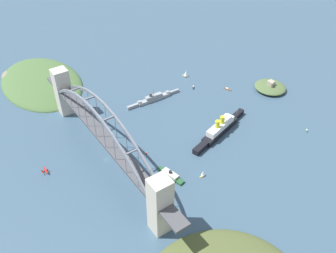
{
  "coord_description": "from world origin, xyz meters",
  "views": [
    {
      "loc": [
        265.81,
        -104.75,
        266.98
      ],
      "look_at": [
        0.0,
        80.04,
        8.0
      ],
      "focal_mm": 38.81,
      "sensor_mm": 36.0,
      "label": 1
    }
  ],
  "objects_px": {
    "channel_marker_buoy": "(146,153)",
    "small_boat_0": "(227,89)",
    "harbor_arch_bridge": "(103,136)",
    "ocean_liner": "(220,129)",
    "harbor_ferry_steamer": "(170,175)",
    "fort_island_mid_harbor": "(270,87)",
    "small_boat_2": "(203,173)",
    "small_boat_1": "(186,73)",
    "seaplane_taxiing_near_bridge": "(45,171)",
    "small_boat_4": "(306,130)",
    "naval_cruiser": "(153,98)",
    "small_boat_3": "(193,87)"
  },
  "relations": [
    {
      "from": "ocean_liner",
      "to": "small_boat_1",
      "type": "height_order",
      "value": "ocean_liner"
    },
    {
      "from": "harbor_ferry_steamer",
      "to": "small_boat_0",
      "type": "relative_size",
      "value": 2.7
    },
    {
      "from": "small_boat_2",
      "to": "ocean_liner",
      "type": "bearing_deg",
      "value": 125.42
    },
    {
      "from": "harbor_ferry_steamer",
      "to": "fort_island_mid_harbor",
      "type": "relative_size",
      "value": 0.77
    },
    {
      "from": "small_boat_0",
      "to": "channel_marker_buoy",
      "type": "relative_size",
      "value": 4.43
    },
    {
      "from": "naval_cruiser",
      "to": "small_boat_4",
      "type": "relative_size",
      "value": 11.81
    },
    {
      "from": "seaplane_taxiing_near_bridge",
      "to": "harbor_arch_bridge",
      "type": "bearing_deg",
      "value": 73.25
    },
    {
      "from": "harbor_arch_bridge",
      "to": "small_boat_1",
      "type": "height_order",
      "value": "harbor_arch_bridge"
    },
    {
      "from": "fort_island_mid_harbor",
      "to": "seaplane_taxiing_near_bridge",
      "type": "bearing_deg",
      "value": -94.17
    },
    {
      "from": "harbor_ferry_steamer",
      "to": "small_boat_1",
      "type": "bearing_deg",
      "value": 138.44
    },
    {
      "from": "small_boat_0",
      "to": "small_boat_1",
      "type": "height_order",
      "value": "small_boat_1"
    },
    {
      "from": "naval_cruiser",
      "to": "small_boat_2",
      "type": "relative_size",
      "value": 10.15
    },
    {
      "from": "small_boat_2",
      "to": "harbor_arch_bridge",
      "type": "bearing_deg",
      "value": -138.11
    },
    {
      "from": "small_boat_1",
      "to": "fort_island_mid_harbor",
      "type": "bearing_deg",
      "value": 38.57
    },
    {
      "from": "ocean_liner",
      "to": "harbor_ferry_steamer",
      "type": "bearing_deg",
      "value": -74.45
    },
    {
      "from": "ocean_liner",
      "to": "naval_cruiser",
      "type": "xyz_separation_m",
      "value": [
        -98.69,
        -27.01,
        -2.89
      ]
    },
    {
      "from": "channel_marker_buoy",
      "to": "small_boat_0",
      "type": "bearing_deg",
      "value": 106.13
    },
    {
      "from": "seaplane_taxiing_near_bridge",
      "to": "channel_marker_buoy",
      "type": "relative_size",
      "value": 3.41
    },
    {
      "from": "fort_island_mid_harbor",
      "to": "small_boat_2",
      "type": "relative_size",
      "value": 5.6
    },
    {
      "from": "harbor_ferry_steamer",
      "to": "channel_marker_buoy",
      "type": "height_order",
      "value": "harbor_ferry_steamer"
    },
    {
      "from": "harbor_arch_bridge",
      "to": "small_boat_1",
      "type": "bearing_deg",
      "value": 116.93
    },
    {
      "from": "ocean_liner",
      "to": "channel_marker_buoy",
      "type": "xyz_separation_m",
      "value": [
        -17.87,
        -88.43,
        -5.03
      ]
    },
    {
      "from": "ocean_liner",
      "to": "small_boat_4",
      "type": "height_order",
      "value": "ocean_liner"
    },
    {
      "from": "small_boat_0",
      "to": "small_boat_4",
      "type": "distance_m",
      "value": 119.41
    },
    {
      "from": "harbor_arch_bridge",
      "to": "fort_island_mid_harbor",
      "type": "bearing_deg",
      "value": 89.0
    },
    {
      "from": "harbor_ferry_steamer",
      "to": "small_boat_2",
      "type": "xyz_separation_m",
      "value": [
        17.86,
        27.36,
        1.26
      ]
    },
    {
      "from": "ocean_liner",
      "to": "small_boat_3",
      "type": "distance_m",
      "value": 100.17
    },
    {
      "from": "harbor_ferry_steamer",
      "to": "harbor_arch_bridge",
      "type": "bearing_deg",
      "value": -144.79
    },
    {
      "from": "ocean_liner",
      "to": "small_boat_0",
      "type": "xyz_separation_m",
      "value": [
        -63.53,
        69.42,
        -5.38
      ]
    },
    {
      "from": "ocean_liner",
      "to": "harbor_ferry_steamer",
      "type": "relative_size",
      "value": 2.92
    },
    {
      "from": "harbor_ferry_steamer",
      "to": "channel_marker_buoy",
      "type": "relative_size",
      "value": 11.96
    },
    {
      "from": "small_boat_1",
      "to": "harbor_arch_bridge",
      "type": "bearing_deg",
      "value": -63.07
    },
    {
      "from": "harbor_ferry_steamer",
      "to": "small_boat_0",
      "type": "xyz_separation_m",
      "value": [
        -87.52,
        155.65,
        -1.47
      ]
    },
    {
      "from": "seaplane_taxiing_near_bridge",
      "to": "channel_marker_buoy",
      "type": "distance_m",
      "value": 105.05
    },
    {
      "from": "small_boat_0",
      "to": "small_boat_4",
      "type": "relative_size",
      "value": 1.87
    },
    {
      "from": "small_boat_1",
      "to": "channel_marker_buoy",
      "type": "relative_size",
      "value": 4.04
    },
    {
      "from": "harbor_ferry_steamer",
      "to": "seaplane_taxiing_near_bridge",
      "type": "bearing_deg",
      "value": -127.32
    },
    {
      "from": "small_boat_2",
      "to": "seaplane_taxiing_near_bridge",
      "type": "bearing_deg",
      "value": -126.46
    },
    {
      "from": "harbor_ferry_steamer",
      "to": "small_boat_4",
      "type": "xyz_separation_m",
      "value": [
        30.83,
        171.49,
        -1.53
      ]
    },
    {
      "from": "naval_cruiser",
      "to": "channel_marker_buoy",
      "type": "distance_m",
      "value": 101.54
    },
    {
      "from": "harbor_arch_bridge",
      "to": "small_boat_1",
      "type": "xyz_separation_m",
      "value": [
        -87.23,
        171.68,
        -26.76
      ]
    },
    {
      "from": "harbor_arch_bridge",
      "to": "channel_marker_buoy",
      "type": "relative_size",
      "value": 98.84
    },
    {
      "from": "small_boat_2",
      "to": "small_boat_4",
      "type": "height_order",
      "value": "small_boat_2"
    },
    {
      "from": "harbor_ferry_steamer",
      "to": "small_boat_0",
      "type": "height_order",
      "value": "harbor_ferry_steamer"
    },
    {
      "from": "small_boat_0",
      "to": "ocean_liner",
      "type": "bearing_deg",
      "value": -47.54
    },
    {
      "from": "small_boat_3",
      "to": "channel_marker_buoy",
      "type": "relative_size",
      "value": 3.51
    },
    {
      "from": "harbor_arch_bridge",
      "to": "small_boat_4",
      "type": "distance_m",
      "value": 233.63
    },
    {
      "from": "harbor_arch_bridge",
      "to": "naval_cruiser",
      "type": "xyz_separation_m",
      "value": [
        -63.44,
        101.03,
        -28.69
      ]
    },
    {
      "from": "fort_island_mid_harbor",
      "to": "small_boat_2",
      "type": "height_order",
      "value": "fort_island_mid_harbor"
    },
    {
      "from": "seaplane_taxiing_near_bridge",
      "to": "channel_marker_buoy",
      "type": "height_order",
      "value": "seaplane_taxiing_near_bridge"
    }
  ]
}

